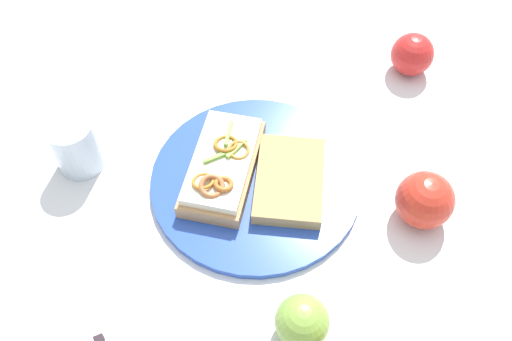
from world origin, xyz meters
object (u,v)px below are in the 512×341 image
Objects in this scene: plate at (256,180)px; drinking_glass at (75,145)px; sandwich at (223,165)px; bread_slice_side at (290,180)px; apple_0 at (303,321)px; apple_2 at (412,54)px; apple_1 at (425,200)px.

drinking_glass reaches higher than plate.
sandwich is 2.27× the size of drinking_glass.
drinking_glass reaches higher than bread_slice_side.
bread_slice_side reaches higher than plate.
plate is at bearing -111.69° from drinking_glass.
apple_0 is (-0.21, 0.04, 0.01)m from bread_slice_side.
apple_0 is at bearing -142.90° from drinking_glass.
sandwich is at bearing 84.29° from bread_slice_side.
apple_2 is at bearing -41.60° from sandwich.
plate is 0.24m from apple_0.
apple_0 is (-0.26, -0.05, 0.00)m from sandwich.
sandwich is 0.39m from apple_2.
drinking_glass is (0.21, 0.47, 0.00)m from apple_1.
bread_slice_side is 1.64× the size of drinking_glass.
apple_1 is (0.12, -0.21, 0.01)m from apple_0.
apple_2 is 0.58m from drinking_glass.
apple_0 is at bearing 120.04° from apple_1.
sandwich is 0.30m from apple_1.
drinking_glass is (0.12, 0.30, 0.02)m from bread_slice_side.
drinking_glass is at bearing 87.55° from bread_slice_side.
bread_slice_side is at bearing -116.34° from plate.
plate is 3.85× the size of apple_1.
drinking_glass is at bearing 96.83° from apple_2.
drinking_glass is at bearing 68.31° from plate.
apple_2 is 0.81× the size of drinking_glass.
bread_slice_side is (-0.04, -0.09, -0.01)m from sandwich.
apple_1 is (-0.09, -0.17, 0.02)m from bread_slice_side.
apple_2 reaches higher than sandwich.
plate is 4.63× the size of apple_0.
plate is 0.36m from apple_2.
apple_1 is at bearing -114.42° from drinking_glass.
apple_2 is (0.17, -0.32, 0.03)m from plate.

